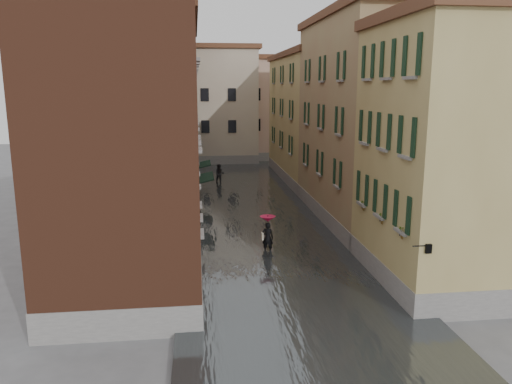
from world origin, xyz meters
TOP-DOWN VIEW (x-y plane):
  - ground at (0.00, 0.00)m, footprint 120.00×120.00m
  - floodwater at (0.00, 13.00)m, footprint 10.00×60.00m
  - building_left_near at (-7.00, -2.00)m, footprint 6.00×8.00m
  - building_left_mid at (-7.00, 9.00)m, footprint 6.00×14.00m
  - building_left_far at (-7.00, 24.00)m, footprint 6.00×16.00m
  - building_right_near at (7.00, -2.00)m, footprint 6.00×8.00m
  - building_right_mid at (7.00, 9.00)m, footprint 6.00×14.00m
  - building_right_far at (7.00, 24.00)m, footprint 6.00×16.00m
  - building_end_cream at (-3.00, 38.00)m, footprint 12.00×9.00m
  - building_end_pink at (6.00, 40.00)m, footprint 10.00×9.00m
  - awning_near at (-3.48, 12.35)m, footprint 1.09×3.40m
  - awning_far at (-3.49, 18.60)m, footprint 1.09×3.00m
  - wall_lantern at (4.33, -6.00)m, footprint 0.71×0.22m
  - window_planters at (4.12, -2.17)m, footprint 0.59×5.53m
  - pedestrian_main at (-0.36, 2.85)m, footprint 0.87×0.87m
  - pedestrian_far at (-1.98, 23.03)m, footprint 0.92×0.73m

SIDE VIEW (x-z plane):
  - ground at x=0.00m, z-range 0.00..0.00m
  - floodwater at x=0.00m, z-range 0.00..0.20m
  - pedestrian_far at x=-1.98m, z-range 0.00..1.83m
  - pedestrian_main at x=-0.36m, z-range 0.17..2.23m
  - awning_far at x=-3.49m, z-range 1.07..3.87m
  - awning_near at x=-3.48m, z-range 1.08..3.88m
  - wall_lantern at x=4.33m, z-range 2.83..3.18m
  - window_planters at x=4.12m, z-range 3.09..3.93m
  - building_right_near at x=7.00m, z-range 0.00..11.50m
  - building_right_far at x=7.00m, z-range 0.00..11.50m
  - building_end_pink at x=6.00m, z-range 0.00..12.00m
  - building_left_mid at x=-7.00m, z-range 0.00..12.50m
  - building_left_near at x=-7.00m, z-range 0.00..13.00m
  - building_right_mid at x=7.00m, z-range 0.00..13.00m
  - building_end_cream at x=-3.00m, z-range 0.00..13.00m
  - building_left_far at x=-7.00m, z-range 0.00..14.00m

